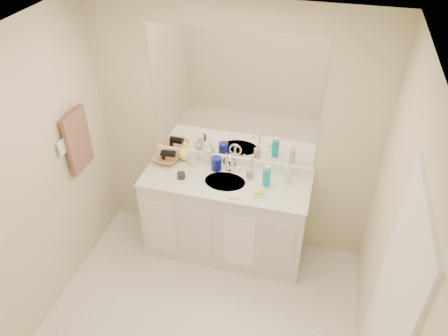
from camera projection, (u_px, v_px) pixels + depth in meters
ceiling at (175, 63)px, 2.21m from camera, size 2.60×2.60×0.02m
wall_back at (233, 134)px, 3.93m from camera, size 2.60×0.02×2.40m
wall_left at (18, 201)px, 3.19m from camera, size 0.02×2.60×2.40m
wall_right at (390, 272)px, 2.65m from camera, size 0.02×2.60×2.40m
vanity_cabinet at (225, 218)px, 4.18m from camera, size 1.50×0.55×0.85m
countertop at (225, 181)px, 3.92m from camera, size 1.52×0.57×0.03m
backsplash at (232, 160)px, 4.09m from camera, size 1.52×0.03×0.08m
sink_basin at (225, 182)px, 3.90m from camera, size 0.37×0.37×0.02m
faucet at (230, 165)px, 4.00m from camera, size 0.02×0.02×0.11m
mirror at (234, 98)px, 3.71m from camera, size 1.48×0.01×1.20m
blue_mug at (216, 164)px, 4.00m from camera, size 0.10×0.10×0.13m
tan_cup at (250, 173)px, 3.91m from camera, size 0.08×0.08×0.09m
toothbrush at (252, 164)px, 3.85m from camera, size 0.02×0.04×0.18m
mouthwash_bottle at (267, 177)px, 3.80m from camera, size 0.09×0.09×0.17m
clear_pump_bottle at (288, 174)px, 3.84m from camera, size 0.06×0.06×0.16m
soap_dish at (258, 194)px, 3.74m from camera, size 0.13×0.12×0.01m
green_soap at (259, 192)px, 3.73m from camera, size 0.07×0.06×0.03m
orange_comb at (233, 198)px, 3.70m from camera, size 0.11×0.06×0.00m
dark_jar at (181, 175)px, 3.92m from camera, size 0.10×0.10×0.05m
extra_white_bottle at (193, 158)px, 4.03m from camera, size 0.07×0.07×0.18m
soap_bottle_white at (208, 154)px, 4.06m from camera, size 0.10×0.10×0.20m
soap_bottle_cream at (192, 155)px, 4.08m from camera, size 0.09×0.10×0.17m
soap_bottle_yellow at (185, 150)px, 4.12m from camera, size 0.17×0.17×0.19m
wicker_basket at (167, 158)px, 4.13m from camera, size 0.27×0.27×0.06m
hair_dryer at (168, 153)px, 4.09m from camera, size 0.14×0.08×0.06m
towel_ring at (68, 109)px, 3.58m from camera, size 0.01×0.11×0.11m
hand_towel at (78, 141)px, 3.75m from camera, size 0.04×0.32×0.55m
switch_plate at (61, 148)px, 3.57m from camera, size 0.01×0.08×0.13m
door at (382, 334)px, 2.54m from camera, size 0.02×0.82×2.00m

